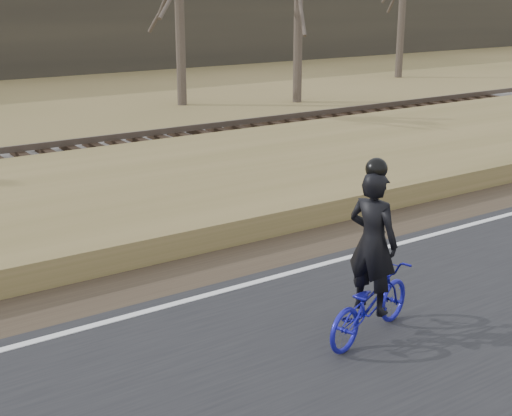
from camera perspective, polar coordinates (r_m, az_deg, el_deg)
ground at (r=10.03m, az=-3.57°, el=-7.75°), size 120.00×120.00×0.00m
road at (r=8.20m, az=5.68°, el=-13.60°), size 120.00×6.00×0.06m
edge_line at (r=10.16m, az=-4.15°, el=-7.02°), size 120.00×0.12×0.01m
shoulder at (r=10.98m, az=-6.79°, el=-5.45°), size 120.00×1.60×0.04m
embankment at (r=13.50m, az=-12.76°, el=-0.53°), size 120.00×5.00×0.44m
ballast at (r=16.98m, az=-17.57°, el=2.70°), size 120.00×3.00×0.45m
railroad at (r=16.91m, az=-17.66°, el=3.69°), size 120.00×2.40×0.29m
cyclist at (r=8.85m, az=9.17°, el=-5.75°), size 1.80×1.03×2.28m
bare_tree_right at (r=28.03m, az=3.43°, el=16.08°), size 0.36×0.36×7.50m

